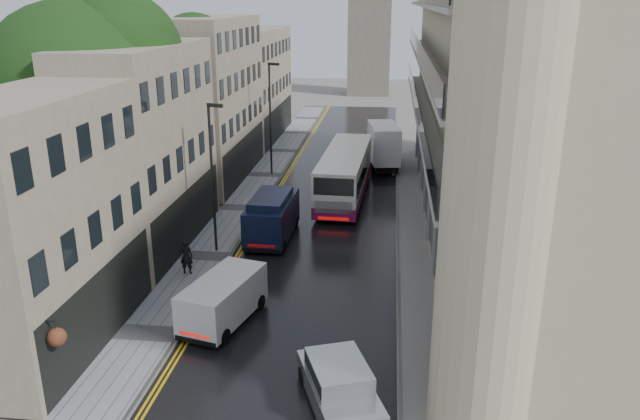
% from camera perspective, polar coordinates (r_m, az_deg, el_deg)
% --- Properties ---
extents(road, '(9.00, 85.00, 0.02)m').
position_cam_1_polar(road, '(41.06, 0.74, -0.21)').
color(road, black).
rests_on(road, ground).
extents(left_sidewalk, '(2.70, 85.00, 0.12)m').
position_cam_1_polar(left_sidewalk, '(41.99, -7.23, 0.15)').
color(left_sidewalk, gray).
rests_on(left_sidewalk, ground).
extents(right_sidewalk, '(1.80, 85.00, 0.12)m').
position_cam_1_polar(right_sidewalk, '(40.89, 8.29, -0.42)').
color(right_sidewalk, slate).
rests_on(right_sidewalk, ground).
extents(old_shop_row, '(4.50, 56.00, 12.00)m').
position_cam_1_polar(old_shop_row, '(43.85, -11.42, 8.74)').
color(old_shop_row, gray).
rests_on(old_shop_row, ground).
extents(modern_block, '(8.00, 40.00, 14.00)m').
position_cam_1_polar(modern_block, '(38.22, 16.27, 8.45)').
color(modern_block, tan).
rests_on(modern_block, ground).
extents(tree_near, '(10.56, 10.56, 13.89)m').
position_cam_1_polar(tree_near, '(35.75, -21.05, 7.19)').
color(tree_near, black).
rests_on(tree_near, ground).
extents(tree_far, '(9.24, 9.24, 12.46)m').
position_cam_1_polar(tree_far, '(47.50, -13.55, 9.63)').
color(tree_far, black).
rests_on(tree_far, ground).
extents(cream_bus, '(3.24, 12.24, 3.31)m').
position_cam_1_polar(cream_bus, '(40.74, -0.04, 2.10)').
color(cream_bus, white).
rests_on(cream_bus, road).
extents(white_lorry, '(3.16, 7.27, 3.69)m').
position_cam_1_polar(white_lorry, '(50.30, 4.87, 5.49)').
color(white_lorry, white).
rests_on(white_lorry, road).
extents(silver_hatchback, '(3.47, 4.96, 1.71)m').
position_cam_1_polar(silver_hatchback, '(20.64, 0.48, -18.47)').
color(silver_hatchback, '#9C9DA0').
rests_on(silver_hatchback, road).
extents(white_van, '(3.10, 5.00, 2.10)m').
position_cam_1_polar(white_van, '(26.60, -12.33, -9.22)').
color(white_van, silver).
rests_on(white_van, road).
extents(navy_van, '(2.41, 5.63, 2.83)m').
position_cam_1_polar(navy_van, '(34.74, -6.75, -1.44)').
color(navy_van, black).
rests_on(navy_van, road).
extents(pedestrian, '(0.68, 0.45, 1.84)m').
position_cam_1_polar(pedestrian, '(32.18, -12.13, -4.18)').
color(pedestrian, black).
rests_on(pedestrian, left_sidewalk).
extents(lamp_post_near, '(0.93, 0.47, 8.12)m').
position_cam_1_polar(lamp_post_near, '(33.82, -9.81, 2.74)').
color(lamp_post_near, black).
rests_on(lamp_post_near, left_sidewalk).
extents(lamp_post_far, '(0.98, 0.58, 8.62)m').
position_cam_1_polar(lamp_post_far, '(49.08, -4.56, 8.23)').
color(lamp_post_far, black).
rests_on(lamp_post_far, left_sidewalk).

